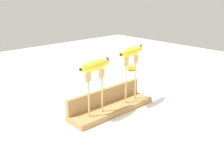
% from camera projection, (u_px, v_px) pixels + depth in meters
% --- Properties ---
extents(ground_plane, '(3.00, 3.00, 0.00)m').
position_uv_depth(ground_plane, '(112.00, 111.00, 1.14)').
color(ground_plane, silver).
extents(wooden_board, '(0.40, 0.11, 0.02)m').
position_uv_depth(wooden_board, '(112.00, 109.00, 1.14)').
color(wooden_board, '#A87F4C').
rests_on(wooden_board, ground).
extents(board_backstop, '(0.40, 0.02, 0.07)m').
position_uv_depth(board_backstop, '(105.00, 96.00, 1.15)').
color(board_backstop, '#A87F4C').
rests_on(board_backstop, wooden_board).
extents(fork_stand_left, '(0.09, 0.01, 0.18)m').
position_uv_depth(fork_stand_left, '(95.00, 89.00, 1.03)').
color(fork_stand_left, tan).
rests_on(fork_stand_left, wooden_board).
extents(fork_stand_right, '(0.09, 0.01, 0.20)m').
position_uv_depth(fork_stand_right, '(131.00, 75.00, 1.15)').
color(fork_stand_right, tan).
rests_on(fork_stand_right, wooden_board).
extents(banana_raised_left, '(0.16, 0.05, 0.04)m').
position_uv_depth(banana_raised_left, '(95.00, 65.00, 0.99)').
color(banana_raised_left, yellow).
rests_on(banana_raised_left, fork_stand_left).
extents(banana_raised_right, '(0.16, 0.06, 0.04)m').
position_uv_depth(banana_raised_right, '(131.00, 51.00, 1.12)').
color(banana_raised_right, yellow).
rests_on(banana_raised_right, fork_stand_right).
extents(fork_fallen_near, '(0.05, 0.19, 0.01)m').
position_uv_depth(fork_fallen_near, '(113.00, 101.00, 1.24)').
color(fork_fallen_near, tan).
rests_on(fork_fallen_near, ground).
extents(banana_chunk_near, '(0.06, 0.06, 0.04)m').
position_uv_depth(banana_chunk_near, '(131.00, 68.00, 1.72)').
color(banana_chunk_near, gold).
rests_on(banana_chunk_near, ground).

